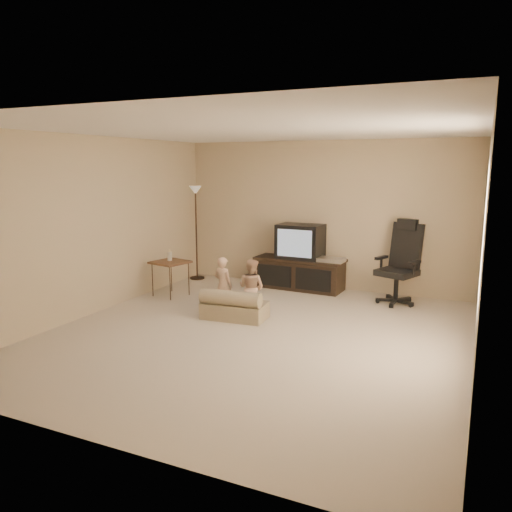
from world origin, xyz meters
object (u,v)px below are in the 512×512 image
Objects in this scene: tv_stand at (300,262)px; toddler_left at (223,285)px; office_chair at (400,274)px; side_table at (170,262)px; floor_lamp at (196,212)px; child_sofa at (234,307)px; toddler_right at (251,288)px.

tv_stand reaches higher than toddler_left.
office_chair is 3.60m from side_table.
child_sofa is at bearing -47.74° from floor_lamp.
side_table is (-1.75, -1.32, 0.09)m from tv_stand.
tv_stand is 1.78m from toddler_right.
child_sofa is 0.37m from toddler_right.
child_sofa is at bearing -24.89° from side_table.
child_sofa is at bearing -94.29° from tv_stand.
toddler_right is at bearing -165.74° from toddler_left.
office_chair is at bearing -130.84° from toddler_right.
office_chair is 2.36m from toddler_right.
toddler_right is (-1.78, -1.54, -0.05)m from office_chair.
floor_lamp is at bearing 101.48° from side_table.
floor_lamp is at bearing -174.66° from tv_stand.
toddler_left is (-2.21, -1.58, -0.05)m from office_chair.
toddler_left is at bearing -103.25° from tv_stand.
floor_lamp reaches higher than office_chair.
toddler_left reaches higher than toddler_right.
toddler_right reaches higher than side_table.
tv_stand is 2.19m from side_table.
floor_lamp reaches higher than toddler_right.
side_table is at bearing 150.71° from child_sofa.
side_table is 1.73m from toddler_right.
office_chair is at bearing -134.80° from toddler_left.
floor_lamp is at bearing -39.72° from toddler_left.
office_chair is 1.67× the size of side_table.
office_chair is 1.42× the size of child_sofa.
side_table is (-3.44, -1.09, 0.09)m from office_chair.
toddler_right is (1.91, -1.69, -0.85)m from floor_lamp.
office_chair is at bearing -2.24° from floor_lamp.
office_chair reaches higher than toddler_right.
floor_lamp reaches higher than child_sofa.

